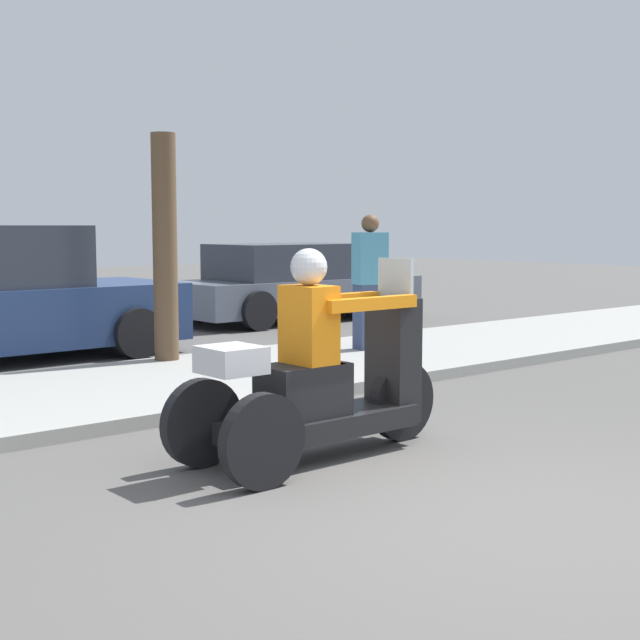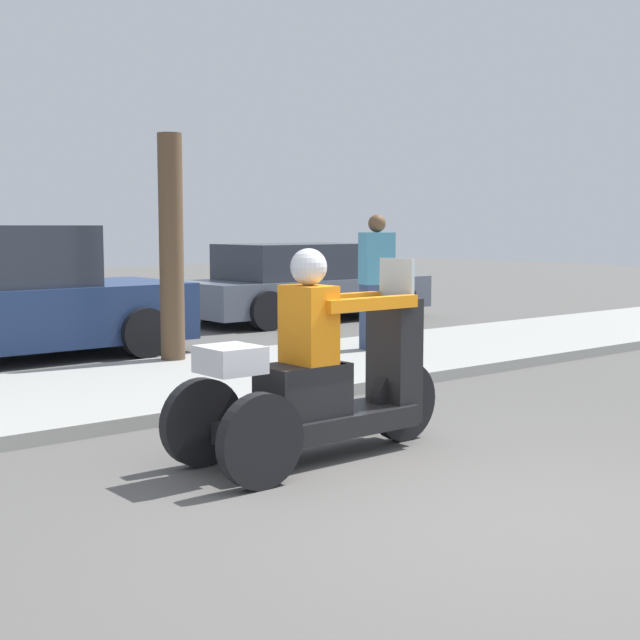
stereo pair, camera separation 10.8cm
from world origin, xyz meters
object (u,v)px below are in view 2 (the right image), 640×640
motorcycle_trike (321,384)px  spectator_far_back (377,285)px  parked_car_lot_center (302,284)px  tree_trunk (171,247)px

motorcycle_trike → spectator_far_back: size_ratio=1.32×
parked_car_lot_center → tree_trunk: (-4.51, -3.29, 0.77)m
motorcycle_trike → tree_trunk: size_ratio=0.86×
motorcycle_trike → parked_car_lot_center: bearing=52.6°
spectator_far_back → tree_trunk: 2.61m
motorcycle_trike → tree_trunk: bearing=74.0°
parked_car_lot_center → motorcycle_trike: bearing=-127.4°
motorcycle_trike → tree_trunk: (1.20, 4.16, 0.88)m
spectator_far_back → parked_car_lot_center: spectator_far_back is taller
tree_trunk → parked_car_lot_center: bearing=36.1°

